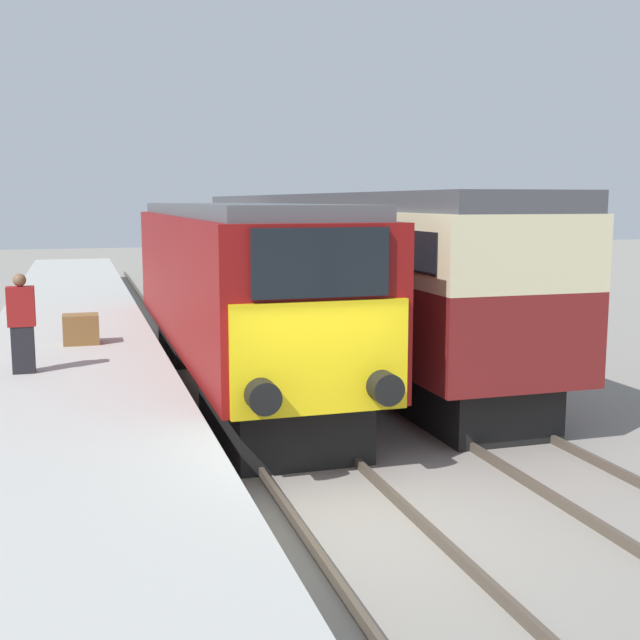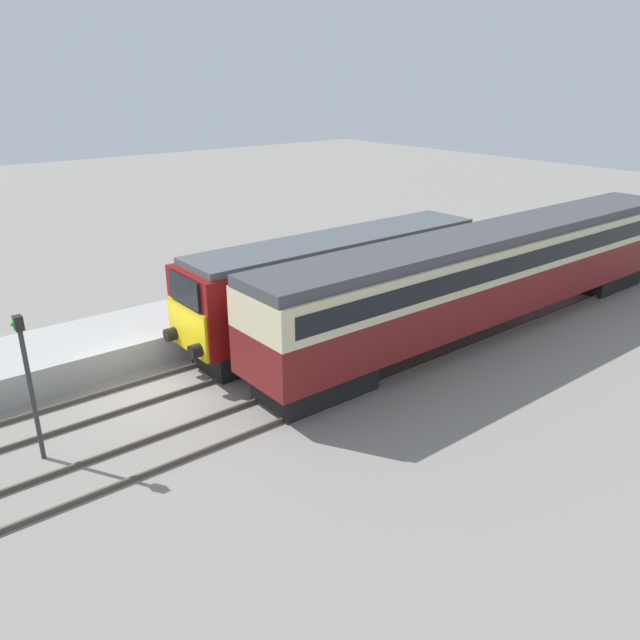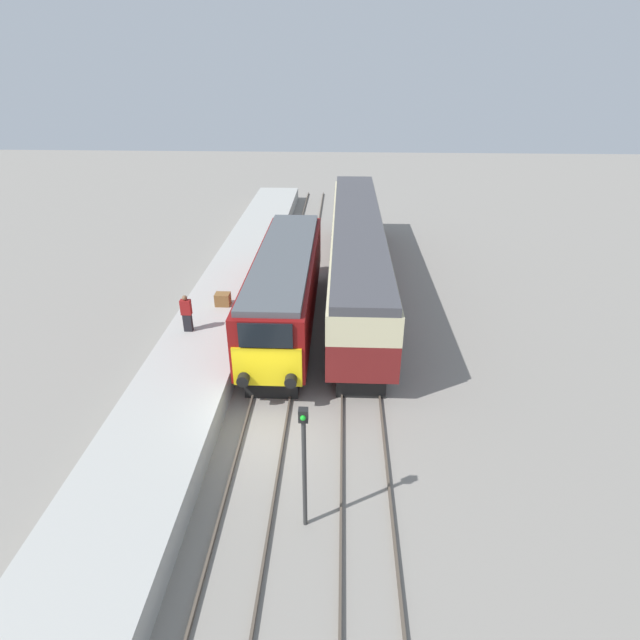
{
  "view_description": "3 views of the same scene",
  "coord_description": "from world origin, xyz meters",
  "px_view_note": "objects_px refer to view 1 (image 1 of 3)",
  "views": [
    {
      "loc": [
        -3.07,
        -8.69,
        3.86
      ],
      "look_at": [
        0.0,
        1.46,
        2.28
      ],
      "focal_mm": 45.0,
      "sensor_mm": 36.0,
      "label": 1
    },
    {
      "loc": [
        16.96,
        -6.74,
        9.27
      ],
      "look_at": [
        1.7,
        5.46,
        1.6
      ],
      "focal_mm": 35.0,
      "sensor_mm": 36.0,
      "label": 2
    },
    {
      "loc": [
        2.53,
        -13.4,
        11.43
      ],
      "look_at": [
        1.7,
        5.46,
        1.6
      ],
      "focal_mm": 28.0,
      "sensor_mm": 36.0,
      "label": 3
    }
  ],
  "objects_px": {
    "locomotive": "(233,286)",
    "luggage_crate": "(81,329)",
    "passenger_carriage": "(321,252)",
    "person_on_platform": "(22,324)"
  },
  "relations": [
    {
      "from": "locomotive",
      "to": "person_on_platform",
      "type": "relative_size",
      "value": 7.8
    },
    {
      "from": "person_on_platform",
      "to": "luggage_crate",
      "type": "xyz_separation_m",
      "value": [
        0.94,
        2.6,
        -0.53
      ]
    },
    {
      "from": "locomotive",
      "to": "luggage_crate",
      "type": "distance_m",
      "value": 3.18
    },
    {
      "from": "locomotive",
      "to": "person_on_platform",
      "type": "distance_m",
      "value": 4.67
    },
    {
      "from": "locomotive",
      "to": "passenger_carriage",
      "type": "height_order",
      "value": "passenger_carriage"
    },
    {
      "from": "passenger_carriage",
      "to": "person_on_platform",
      "type": "distance_m",
      "value": 10.34
    },
    {
      "from": "locomotive",
      "to": "person_on_platform",
      "type": "bearing_deg",
      "value": -149.41
    },
    {
      "from": "passenger_carriage",
      "to": "person_on_platform",
      "type": "relative_size",
      "value": 12.89
    },
    {
      "from": "locomotive",
      "to": "person_on_platform",
      "type": "xyz_separation_m",
      "value": [
        -4.01,
        -2.37,
        -0.28
      ]
    },
    {
      "from": "passenger_carriage",
      "to": "luggage_crate",
      "type": "relative_size",
      "value": 30.87
    }
  ]
}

